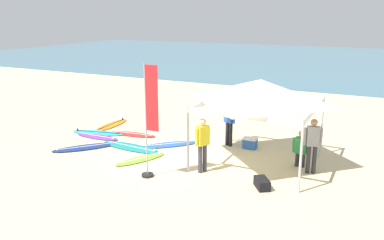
{
  "coord_description": "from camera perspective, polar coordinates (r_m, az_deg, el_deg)",
  "views": [
    {
      "loc": [
        5.89,
        -11.27,
        4.71
      ],
      "look_at": [
        -0.34,
        1.28,
        1.0
      ],
      "focal_mm": 37.56,
      "sensor_mm": 36.0,
      "label": 1
    }
  ],
  "objects": [
    {
      "name": "ground_plane",
      "position": [
        13.56,
        -1.11,
        -5.5
      ],
      "size": [
        80.0,
        80.0,
        0.0
      ],
      "primitive_type": "plane",
      "color": "beige"
    },
    {
      "name": "surfboard_red",
      "position": [
        16.3,
        -8.45,
        -1.99
      ],
      "size": [
        2.03,
        0.72,
        0.19
      ],
      "color": "red",
      "rests_on": "ground"
    },
    {
      "name": "surfboard_orange",
      "position": [
        17.81,
        -11.37,
        -0.68
      ],
      "size": [
        0.65,
        2.16,
        0.19
      ],
      "color": "orange",
      "rests_on": "ground"
    },
    {
      "name": "sea",
      "position": [
        43.92,
        18.73,
        7.97
      ],
      "size": [
        80.0,
        36.0,
        0.1
      ],
      "primitive_type": "cube",
      "color": "teal",
      "rests_on": "ground"
    },
    {
      "name": "surfboard_navy",
      "position": [
        15.06,
        -14.98,
        -3.76
      ],
      "size": [
        1.97,
        2.19,
        0.19
      ],
      "color": "navy",
      "rests_on": "ground"
    },
    {
      "name": "banner_flag",
      "position": [
        11.64,
        -6.07,
        -0.89
      ],
      "size": [
        0.6,
        0.36,
        3.4
      ],
      "color": "#99999E",
      "rests_on": "ground"
    },
    {
      "name": "gear_bag_near_tent",
      "position": [
        11.48,
        9.91,
        -8.85
      ],
      "size": [
        0.6,
        0.68,
        0.28
      ],
      "primitive_type": "cube",
      "rotation": [
        0.0,
        0.0,
        2.17
      ],
      "color": "black",
      "rests_on": "ground"
    },
    {
      "name": "cooler_box",
      "position": [
        14.65,
        8.23,
        -3.27
      ],
      "size": [
        0.5,
        0.36,
        0.39
      ],
      "color": "#2D60B7",
      "rests_on": "ground"
    },
    {
      "name": "person_blue",
      "position": [
        14.65,
        5.31,
        0.05
      ],
      "size": [
        0.51,
        0.35,
        1.71
      ],
      "color": "black",
      "rests_on": "ground"
    },
    {
      "name": "person_green",
      "position": [
        13.11,
        15.21,
        -3.72
      ],
      "size": [
        0.55,
        0.24,
        1.2
      ],
      "color": "#2D2D33",
      "rests_on": "ground"
    },
    {
      "name": "surfboard_purple",
      "position": [
        16.24,
        -13.28,
        -2.3
      ],
      "size": [
        1.97,
        0.54,
        0.19
      ],
      "color": "purple",
      "rests_on": "ground"
    },
    {
      "name": "surfboard_blue",
      "position": [
        14.9,
        -3.14,
        -3.47
      ],
      "size": [
        2.0,
        1.97,
        0.19
      ],
      "color": "blue",
      "rests_on": "ground"
    },
    {
      "name": "person_grey",
      "position": [
        12.57,
        16.76,
        -3.04
      ],
      "size": [
        0.53,
        0.32,
        1.71
      ],
      "color": "#2D2D33",
      "rests_on": "ground"
    },
    {
      "name": "surfboard_lime",
      "position": [
        13.52,
        -7.29,
        -5.51
      ],
      "size": [
        1.25,
        1.93,
        0.19
      ],
      "color": "#7AD12D",
      "rests_on": "ground"
    },
    {
      "name": "surfboard_teal",
      "position": [
        14.75,
        -8.64,
        -3.82
      ],
      "size": [
        2.6,
        0.89,
        0.19
      ],
      "color": "#19847F",
      "rests_on": "ground"
    },
    {
      "name": "surfboard_cyan",
      "position": [
        16.75,
        -13.24,
        -1.77
      ],
      "size": [
        2.31,
        1.07,
        0.19
      ],
      "color": "#23B2CC",
      "rests_on": "ground"
    },
    {
      "name": "canopy_tent",
      "position": [
        12.71,
        9.71,
        4.11
      ],
      "size": [
        3.49,
        3.49,
        2.75
      ],
      "color": "#B7B7BC",
      "rests_on": "ground"
    },
    {
      "name": "person_yellow",
      "position": [
        12.12,
        1.51,
        -3.05
      ],
      "size": [
        0.36,
        0.5,
        1.71
      ],
      "color": "#383842",
      "rests_on": "ground"
    }
  ]
}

